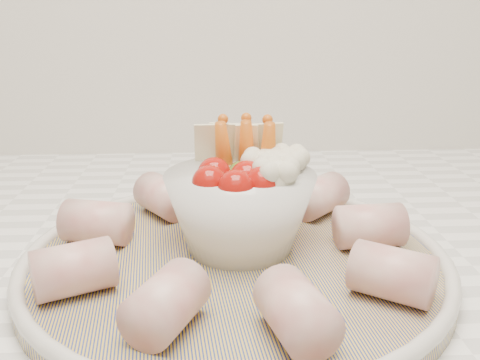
{
  "coord_description": "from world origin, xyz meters",
  "views": [
    {
      "loc": [
        -0.05,
        0.96,
        1.13
      ],
      "look_at": [
        -0.03,
        1.38,
        1.0
      ],
      "focal_mm": 40.0,
      "sensor_mm": 36.0,
      "label": 1
    }
  ],
  "objects": [
    {
      "name": "serving_platter",
      "position": [
        -0.03,
        1.37,
        0.93
      ],
      "size": [
        0.39,
        0.39,
        0.02
      ],
      "color": "navy",
      "rests_on": "kitchen_counter"
    },
    {
      "name": "veggie_bowl",
      "position": [
        -0.03,
        1.38,
        0.98
      ],
      "size": [
        0.13,
        0.13,
        0.11
      ],
      "color": "white",
      "rests_on": "serving_platter"
    },
    {
      "name": "cured_meat_rolls",
      "position": [
        -0.03,
        1.37,
        0.95
      ],
      "size": [
        0.3,
        0.31,
        0.04
      ],
      "color": "#C35C59",
      "rests_on": "serving_platter"
    }
  ]
}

